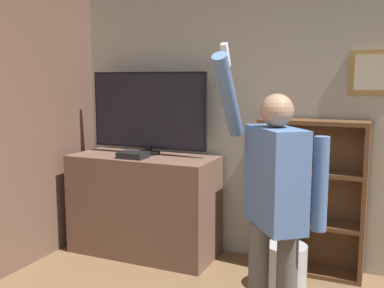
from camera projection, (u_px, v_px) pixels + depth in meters
wall_back at (300, 119)px, 4.07m from camera, size 6.48×0.09×2.70m
tv_ledge at (144, 205)px, 4.40m from camera, size 1.42×0.61×0.97m
television at (148, 112)px, 4.38m from camera, size 1.22×0.22×0.81m
game_console at (133, 155)px, 4.21m from camera, size 0.26×0.20×0.06m
bookshelf at (299, 198)px, 3.99m from camera, size 0.92×0.28×1.36m
person at (274, 198)px, 2.73m from camera, size 0.62×0.57×1.92m
waste_bin at (286, 267)px, 3.67m from camera, size 0.34×0.34×0.37m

